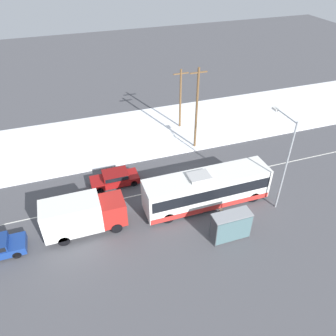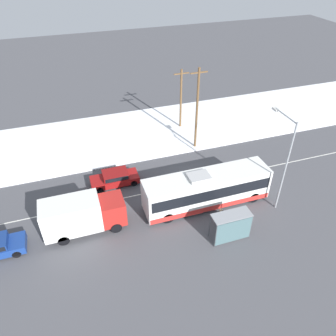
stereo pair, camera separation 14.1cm
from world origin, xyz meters
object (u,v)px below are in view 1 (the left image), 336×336
Objects in this scene: sedan_car at (115,178)px; bus_shelter at (233,224)px; streetlamp at (284,153)px; utility_pole_snowlot at (180,98)px; box_truck at (82,215)px; utility_pole_roadside at (197,109)px; city_bus at (207,189)px; pedestrian_at_stop at (221,215)px.

bus_shelter reaches higher than sedan_car.
streetlamp reaches higher than utility_pole_snowlot.
box_truck is 16.05m from utility_pole_roadside.
city_bus is at bearing -0.95° from box_truck.
sedan_car is at bearing -159.02° from utility_pole_roadside.
utility_pole_snowlot reaches higher than pedestrian_at_stop.
bus_shelter is at bearing -23.47° from box_truck.
utility_pole_roadside reaches higher than streetlamp.
utility_pole_roadside is (-2.96, 10.73, -0.58)m from streetlamp.
bus_shelter is at bearing 126.64° from sedan_car.
box_truck is at bearing -146.47° from utility_pole_roadside.
city_bus is at bearing 89.66° from pedestrian_at_stop.
utility_pole_snowlot is at bearing 89.63° from utility_pole_roadside.
pedestrian_at_stop is 7.03m from streetlamp.
sedan_car is 15.12m from streetlamp.
utility_pole_roadside is (13.15, 8.71, 2.96)m from box_truck.
box_truck is at bearing 156.53° from bus_shelter.
bus_shelter is at bearing -100.56° from utility_pole_roadside.
bus_shelter is 7.02m from streetlamp.
pedestrian_at_stop is at bearing -102.78° from utility_pole_roadside.
city_bus is 3.63× the size of bus_shelter.
pedestrian_at_stop is at bearing -99.23° from utility_pole_snowlot.
city_bus is at bearing 143.58° from sedan_car.
streetlamp is 15.88m from utility_pole_snowlot.
utility_pole_snowlot is (0.03, 4.81, -0.90)m from utility_pole_roadside.
sedan_car is (3.49, 5.01, -0.95)m from box_truck.
utility_pole_roadside is (2.65, 11.68, 3.55)m from pedestrian_at_stop.
utility_pole_roadside reaches higher than sedan_car.
city_bus reaches higher than box_truck.
box_truck is 19.00m from utility_pole_snowlot.
pedestrian_at_stop is 0.22× the size of streetlamp.
sedan_car is 0.62× the size of utility_pole_snowlot.
utility_pole_snowlot reaches higher than sedan_car.
city_bus reaches higher than bus_shelter.
utility_pole_snowlot is (9.69, 8.51, 3.01)m from sedan_car.
utility_pole_snowlot reaches higher than box_truck.
box_truck is 0.76× the size of streetlamp.
pedestrian_at_stop is 0.61× the size of bus_shelter.
city_bus is at bearing 161.78° from streetlamp.
sedan_car is 0.50× the size of utility_pole_roadside.
streetlamp is 11.14m from utility_pole_roadside.
bus_shelter is at bearing -88.14° from city_bus.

